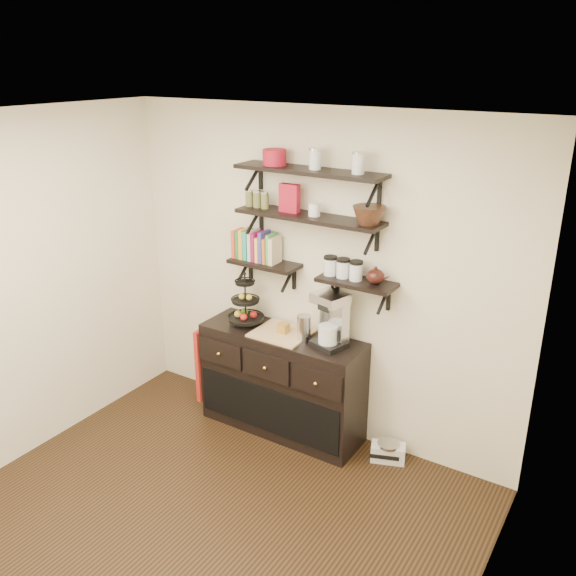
% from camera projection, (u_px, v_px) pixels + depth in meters
% --- Properties ---
extents(floor, '(3.50, 3.50, 0.00)m').
position_uv_depth(floor, '(181.00, 546.00, 4.02)').
color(floor, black).
rests_on(floor, ground).
extents(ceiling, '(3.50, 3.50, 0.02)m').
position_uv_depth(ceiling, '(148.00, 126.00, 3.06)').
color(ceiling, white).
rests_on(ceiling, back_wall).
extents(back_wall, '(3.50, 0.02, 2.70)m').
position_uv_depth(back_wall, '(316.00, 278.00, 4.92)').
color(back_wall, white).
rests_on(back_wall, ground).
extents(right_wall, '(0.02, 3.50, 2.70)m').
position_uv_depth(right_wall, '(465.00, 465.00, 2.67)').
color(right_wall, white).
rests_on(right_wall, ground).
extents(shelf_top, '(1.20, 0.27, 0.23)m').
position_uv_depth(shelf_top, '(309.00, 171.00, 4.51)').
color(shelf_top, black).
rests_on(shelf_top, back_wall).
extents(shelf_mid, '(1.20, 0.27, 0.23)m').
position_uv_depth(shelf_mid, '(309.00, 217.00, 4.63)').
color(shelf_mid, black).
rests_on(shelf_mid, back_wall).
extents(shelf_low_left, '(0.60, 0.25, 0.23)m').
position_uv_depth(shelf_low_left, '(265.00, 264.00, 5.01)').
color(shelf_low_left, black).
rests_on(shelf_low_left, back_wall).
extents(shelf_low_right, '(0.60, 0.25, 0.23)m').
position_uv_depth(shelf_low_right, '(357.00, 283.00, 4.59)').
color(shelf_low_right, black).
rests_on(shelf_low_right, back_wall).
extents(cookbooks, '(0.40, 0.15, 0.26)m').
position_uv_depth(cookbooks, '(258.00, 247.00, 5.00)').
color(cookbooks, '#D9412A').
rests_on(cookbooks, shelf_low_left).
extents(glass_canisters, '(0.32, 0.10, 0.13)m').
position_uv_depth(glass_canisters, '(343.00, 269.00, 4.62)').
color(glass_canisters, silver).
rests_on(glass_canisters, shelf_low_right).
extents(sideboard, '(1.40, 0.50, 0.92)m').
position_uv_depth(sideboard, '(282.00, 382.00, 5.15)').
color(sideboard, black).
rests_on(sideboard, floor).
extents(fruit_stand, '(0.30, 0.30, 0.44)m').
position_uv_depth(fruit_stand, '(246.00, 307.00, 5.12)').
color(fruit_stand, black).
rests_on(fruit_stand, sideboard).
extents(candle, '(0.08, 0.08, 0.08)m').
position_uv_depth(candle, '(283.00, 328.00, 4.96)').
color(candle, olive).
rests_on(candle, sideboard).
extents(coffee_maker, '(0.29, 0.29, 0.45)m').
position_uv_depth(coffee_maker, '(332.00, 320.00, 4.72)').
color(coffee_maker, black).
rests_on(coffee_maker, sideboard).
extents(thermal_carafe, '(0.11, 0.11, 0.22)m').
position_uv_depth(thermal_carafe, '(304.00, 328.00, 4.82)').
color(thermal_carafe, silver).
rests_on(thermal_carafe, sideboard).
extents(apron, '(0.04, 0.29, 0.68)m').
position_uv_depth(apron, '(207.00, 362.00, 5.42)').
color(apron, '#A5111B').
rests_on(apron, sideboard).
extents(radio, '(0.30, 0.23, 0.16)m').
position_uv_depth(radio, '(388.00, 452.00, 4.85)').
color(radio, silver).
rests_on(radio, floor).
extents(recipe_box, '(0.16, 0.06, 0.22)m').
position_uv_depth(recipe_box, '(289.00, 198.00, 4.67)').
color(recipe_box, maroon).
rests_on(recipe_box, shelf_mid).
extents(walnut_bowl, '(0.24, 0.24, 0.13)m').
position_uv_depth(walnut_bowl, '(369.00, 215.00, 4.35)').
color(walnut_bowl, black).
rests_on(walnut_bowl, shelf_mid).
extents(ramekins, '(0.09, 0.09, 0.10)m').
position_uv_depth(ramekins, '(314.00, 210.00, 4.58)').
color(ramekins, white).
rests_on(ramekins, shelf_mid).
extents(teapot, '(0.20, 0.16, 0.14)m').
position_uv_depth(teapot, '(375.00, 275.00, 4.49)').
color(teapot, black).
rests_on(teapot, shelf_low_right).
extents(red_pot, '(0.18, 0.18, 0.12)m').
position_uv_depth(red_pot, '(274.00, 157.00, 4.63)').
color(red_pot, maroon).
rests_on(red_pot, shelf_top).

